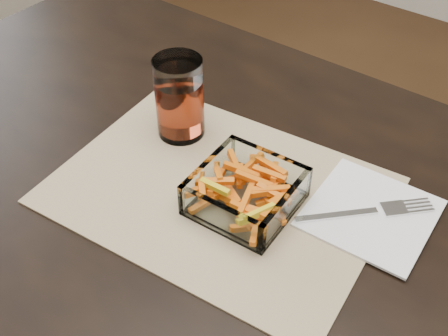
{
  "coord_description": "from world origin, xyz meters",
  "views": [
    {
      "loc": [
        0.22,
        -0.4,
        1.31
      ],
      "look_at": [
        -0.13,
        0.06,
        0.78
      ],
      "focal_mm": 45.0,
      "sensor_mm": 36.0,
      "label": 1
    }
  ],
  "objects": [
    {
      "name": "fork",
      "position": [
        0.07,
        0.13,
        0.76
      ],
      "size": [
        0.14,
        0.15,
        0.0
      ],
      "rotation": [
        0.0,
        0.0,
        -0.77
      ],
      "color": "silver",
      "rests_on": "napkin"
    },
    {
      "name": "glass_bowl",
      "position": [
        -0.08,
        0.05,
        0.77
      ],
      "size": [
        0.14,
        0.14,
        0.05
      ],
      "rotation": [
        0.0,
        0.0,
        0.06
      ],
      "color": "white",
      "rests_on": "placemat"
    },
    {
      "name": "placemat",
      "position": [
        -0.13,
        0.05,
        0.75
      ],
      "size": [
        0.48,
        0.37,
        0.0
      ],
      "primitive_type": "cube",
      "rotation": [
        0.0,
        0.0,
        0.1
      ],
      "color": "tan",
      "rests_on": "dining_table"
    },
    {
      "name": "napkin",
      "position": [
        0.07,
        0.14,
        0.76
      ],
      "size": [
        0.17,
        0.17,
        0.0
      ],
      "primitive_type": "cube",
      "rotation": [
        0.0,
        0.0,
        0.05
      ],
      "color": "white",
      "rests_on": "placemat"
    },
    {
      "name": "tumbler",
      "position": [
        -0.25,
        0.12,
        0.81
      ],
      "size": [
        0.07,
        0.07,
        0.13
      ],
      "color": "white",
      "rests_on": "placemat"
    },
    {
      "name": "dining_table",
      "position": [
        0.0,
        0.0,
        0.66
      ],
      "size": [
        1.6,
        0.9,
        0.75
      ],
      "color": "black",
      "rests_on": "ground"
    }
  ]
}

